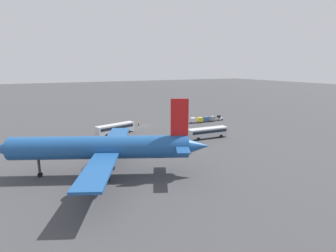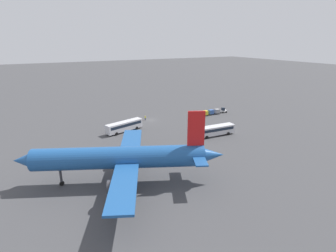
% 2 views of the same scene
% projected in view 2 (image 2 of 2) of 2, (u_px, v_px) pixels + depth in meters
% --- Properties ---
extents(ground_plane, '(600.00, 600.00, 0.00)m').
position_uv_depth(ground_plane, '(150.00, 120.00, 97.88)').
color(ground_plane, '#424244').
extents(airplane, '(40.34, 34.86, 15.31)m').
position_uv_depth(airplane, '(122.00, 158.00, 52.97)').
color(airplane, '#1E5193').
rests_on(airplane, ground).
extents(shuttle_bus_near, '(13.17, 6.30, 3.32)m').
position_uv_depth(shuttle_bus_near, '(124.00, 126.00, 85.16)').
color(shuttle_bus_near, silver).
rests_on(shuttle_bus_near, ground).
extents(shuttle_bus_far, '(12.97, 3.66, 3.14)m').
position_uv_depth(shuttle_bus_far, '(215.00, 130.00, 81.46)').
color(shuttle_bus_far, silver).
rests_on(shuttle_bus_far, ground).
extents(baggage_tug, '(2.52, 1.83, 2.10)m').
position_uv_depth(baggage_tug, '(224.00, 110.00, 107.72)').
color(baggage_tug, white).
rests_on(baggage_tug, ground).
extents(worker_person, '(0.38, 0.38, 1.74)m').
position_uv_depth(worker_person, '(145.00, 118.00, 97.55)').
color(worker_person, '#1E1E2D').
rests_on(worker_person, ground).
extents(cargo_cart_grey, '(2.02, 1.70, 2.06)m').
position_uv_depth(cargo_cart_grey, '(217.00, 111.00, 105.57)').
color(cargo_cart_grey, '#38383D').
rests_on(cargo_cart_grey, ground).
extents(cargo_cart_blue, '(2.02, 1.70, 2.06)m').
position_uv_depth(cargo_cart_blue, '(211.00, 112.00, 104.40)').
color(cargo_cart_blue, '#38383D').
rests_on(cargo_cart_blue, ground).
extents(cargo_cart_yellow, '(2.02, 1.70, 2.06)m').
position_uv_depth(cargo_cart_yellow, '(205.00, 113.00, 102.96)').
color(cargo_cart_yellow, '#38383D').
rests_on(cargo_cart_yellow, ground).
extents(cargo_cart_white, '(2.02, 1.70, 2.06)m').
position_uv_depth(cargo_cart_white, '(198.00, 114.00, 102.13)').
color(cargo_cart_white, '#38383D').
rests_on(cargo_cart_white, ground).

